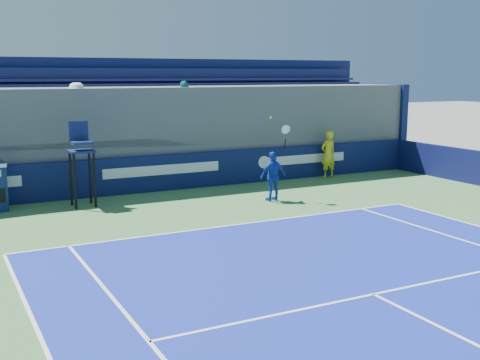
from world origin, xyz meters
TOP-DOWN VIEW (x-y plane):
  - ball_person at (6.35, 16.67)m, footprint 0.66×0.46m
  - back_hoarding at (0.00, 17.10)m, footprint 20.40×0.21m
  - umpire_chair at (-2.86, 15.94)m, footprint 0.70×0.70m
  - tennis_player at (2.44, 14.02)m, footprint 0.94×0.40m
  - stadium_seating at (-0.02, 19.15)m, footprint 21.00×4.05m

SIDE VIEW (x-z plane):
  - back_hoarding at x=0.00m, z-range 0.00..1.20m
  - tennis_player at x=2.44m, z-range -0.51..2.06m
  - ball_person at x=6.35m, z-range 0.01..1.76m
  - umpire_chair at x=-2.86m, z-range 0.29..2.77m
  - stadium_seating at x=-0.02m, z-range -0.37..4.03m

